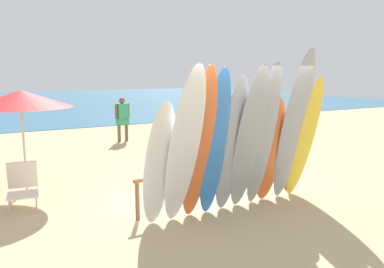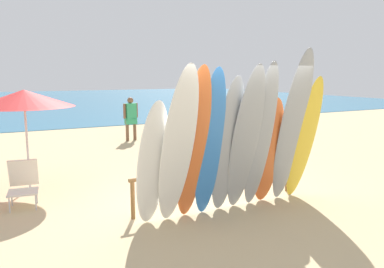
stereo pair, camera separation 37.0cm
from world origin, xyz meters
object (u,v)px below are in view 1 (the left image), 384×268
(surfboard_white_0, at_px, (159,165))
(beachgoer_strolling, at_px, (255,130))
(beach_umbrella, at_px, (21,99))
(beach_chair_red, at_px, (23,184))
(surfboard_blue_3, at_px, (215,144))
(surfboard_grey_4, at_px, (232,146))
(surfboard_grey_8, at_px, (293,128))
(surfboard_orange_7, at_px, (270,151))
(beachgoer_photographing, at_px, (122,116))
(surfboard_grey_6, at_px, (263,136))
(surfboard_rack, at_px, (221,174))
(surfboard_white_1, at_px, (184,148))
(surfboard_yellow_9, at_px, (304,138))
(surfboard_orange_2, at_px, (199,145))
(surfboard_grey_5, at_px, (249,139))

(surfboard_white_0, distance_m, beachgoer_strolling, 4.83)
(beach_umbrella, bearing_deg, beach_chair_red, -99.35)
(surfboard_white_0, bearing_deg, beach_chair_red, 127.09)
(surfboard_blue_3, relative_size, surfboard_grey_4, 1.06)
(surfboard_white_0, distance_m, surfboard_grey_8, 2.66)
(surfboard_blue_3, distance_m, surfboard_orange_7, 1.31)
(surfboard_grey_4, bearing_deg, beachgoer_strolling, 41.83)
(surfboard_blue_3, bearing_deg, surfboard_white_0, -179.52)
(beachgoer_photographing, relative_size, beachgoer_strolling, 0.98)
(surfboard_grey_4, bearing_deg, beachgoer_photographing, 81.33)
(surfboard_white_0, height_order, surfboard_grey_6, surfboard_grey_6)
(surfboard_orange_7, bearing_deg, surfboard_rack, 156.82)
(surfboard_white_1, xyz_separation_m, surfboard_yellow_9, (2.61, 0.07, -0.09))
(surfboard_rack, relative_size, beach_umbrella, 1.65)
(surfboard_orange_2, distance_m, beach_umbrella, 3.86)
(surfboard_grey_4, height_order, beachgoer_photographing, surfboard_grey_4)
(surfboard_grey_5, bearing_deg, surfboard_rack, 106.63)
(surfboard_white_0, xyz_separation_m, surfboard_white_1, (0.36, -0.14, 0.26))
(surfboard_white_0, height_order, surfboard_grey_5, surfboard_grey_5)
(surfboard_rack, distance_m, beach_chair_red, 3.54)
(surfboard_orange_7, bearing_deg, beachgoer_strolling, 61.22)
(surfboard_grey_6, bearing_deg, surfboard_yellow_9, 1.16)
(surfboard_grey_4, height_order, beach_umbrella, surfboard_grey_4)
(surfboard_white_0, distance_m, surfboard_grey_5, 1.67)
(surfboard_orange_2, bearing_deg, surfboard_grey_5, -4.21)
(surfboard_white_1, relative_size, surfboard_grey_8, 0.91)
(surfboard_rack, bearing_deg, surfboard_white_0, -160.80)
(surfboard_grey_8, distance_m, beachgoer_photographing, 7.80)
(surfboard_white_1, bearing_deg, beach_chair_red, 128.65)
(surfboard_grey_4, relative_size, beach_umbrella, 1.17)
(surfboard_white_1, distance_m, surfboard_orange_7, 1.94)
(surfboard_rack, xyz_separation_m, beach_chair_red, (-3.18, 1.54, -0.12))
(surfboard_blue_3, relative_size, surfboard_grey_6, 0.96)
(surfboard_grey_6, xyz_separation_m, surfboard_yellow_9, (0.99, -0.01, -0.12))
(surfboard_blue_3, bearing_deg, beach_chair_red, 143.98)
(surfboard_orange_7, xyz_separation_m, surfboard_grey_8, (0.36, -0.19, 0.41))
(surfboard_grey_8, height_order, beachgoer_strolling, surfboard_grey_8)
(surfboard_white_1, distance_m, surfboard_orange_2, 0.34)
(surfboard_grey_8, xyz_separation_m, beach_chair_red, (-4.33, 2.17, -0.97))
(surfboard_blue_3, xyz_separation_m, beach_umbrella, (-2.52, 3.09, 0.64))
(surfboard_grey_5, bearing_deg, beach_umbrella, 136.16)
(surfboard_rack, bearing_deg, surfboard_white_1, -149.76)
(surfboard_orange_2, bearing_deg, surfboard_white_0, 174.91)
(beach_chair_red, bearing_deg, surfboard_white_1, -39.29)
(surfboard_yellow_9, bearing_deg, surfboard_orange_2, -178.90)
(surfboard_white_0, xyz_separation_m, surfboard_grey_8, (2.63, -0.11, 0.40))
(surfboard_orange_2, relative_size, beach_umbrella, 1.25)
(beach_chair_red, bearing_deg, surfboard_rack, -18.37)
(surfboard_blue_3, height_order, surfboard_yellow_9, surfboard_blue_3)
(surfboard_yellow_9, bearing_deg, surfboard_rack, 160.55)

